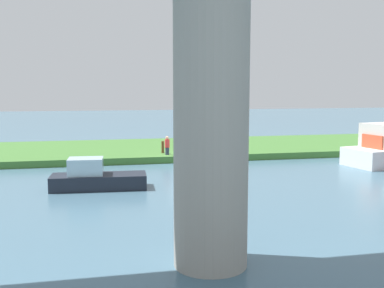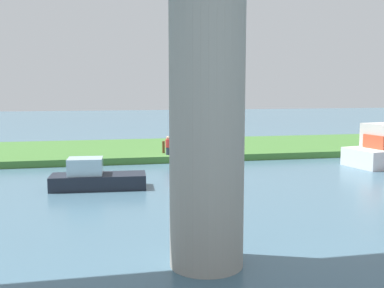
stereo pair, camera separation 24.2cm
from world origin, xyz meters
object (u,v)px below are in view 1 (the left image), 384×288
at_px(person_on_bank, 167,145).
at_px(pontoon_yellow, 96,178).
at_px(mooring_post, 163,147).
at_px(bridge_pylon, 211,99).

relative_size(person_on_bank, pontoon_yellow, 0.27).
xyz_separation_m(mooring_post, pontoon_yellow, (5.08, 9.31, -0.35)).
height_order(bridge_pylon, person_on_bank, bridge_pylon).
distance_m(bridge_pylon, mooring_post, 21.50).
relative_size(bridge_pylon, pontoon_yellow, 1.97).
bearing_deg(pontoon_yellow, person_on_bank, -122.28).
distance_m(person_on_bank, pontoon_yellow, 9.88).
bearing_deg(bridge_pylon, mooring_post, -94.72).
relative_size(bridge_pylon, mooring_post, 11.25).
relative_size(mooring_post, pontoon_yellow, 0.18).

